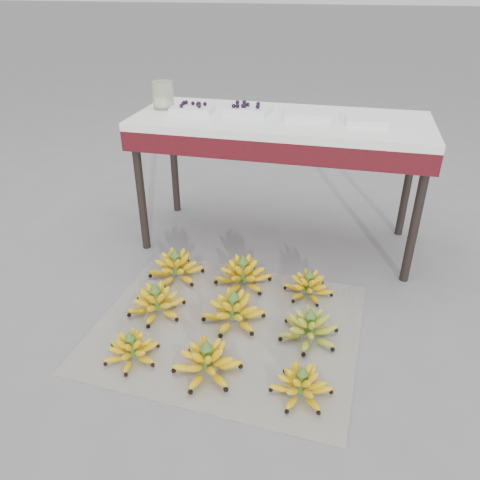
% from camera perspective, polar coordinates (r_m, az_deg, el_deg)
% --- Properties ---
extents(ground, '(60.00, 60.00, 0.00)m').
position_cam_1_polar(ground, '(2.30, -1.10, -11.06)').
color(ground, slate).
rests_on(ground, ground).
extents(newspaper_mat, '(1.31, 1.12, 0.01)m').
position_cam_1_polar(newspaper_mat, '(2.33, -1.52, -10.43)').
color(newspaper_mat, silver).
rests_on(newspaper_mat, ground).
extents(bunch_front_left, '(0.32, 0.32, 0.15)m').
position_cam_1_polar(bunch_front_left, '(2.18, -13.10, -12.81)').
color(bunch_front_left, '#FFDA00').
rests_on(bunch_front_left, newspaper_mat).
extents(bunch_front_center, '(0.33, 0.33, 0.18)m').
position_cam_1_polar(bunch_front_center, '(2.06, -4.04, -14.55)').
color(bunch_front_center, '#FFDA00').
rests_on(bunch_front_center, newspaper_mat).
extents(bunch_front_right, '(0.28, 0.28, 0.15)m').
position_cam_1_polar(bunch_front_right, '(1.99, 7.49, -17.11)').
color(bunch_front_right, '#FFDA00').
rests_on(bunch_front_right, newspaper_mat).
extents(bunch_mid_left, '(0.33, 0.33, 0.18)m').
position_cam_1_polar(bunch_mid_left, '(2.41, -10.16, -7.48)').
color(bunch_mid_left, '#FFDA00').
rests_on(bunch_mid_left, newspaper_mat).
extents(bunch_mid_center, '(0.34, 0.34, 0.19)m').
position_cam_1_polar(bunch_mid_center, '(2.31, -0.78, -8.61)').
color(bunch_mid_center, '#FFDA00').
rests_on(bunch_mid_center, newspaper_mat).
extents(bunch_mid_right, '(0.35, 0.35, 0.17)m').
position_cam_1_polar(bunch_mid_right, '(2.24, 8.44, -10.57)').
color(bunch_mid_right, olive).
rests_on(bunch_mid_right, newspaper_mat).
extents(bunch_back_left, '(0.32, 0.32, 0.18)m').
position_cam_1_polar(bunch_back_left, '(2.66, -7.79, -3.29)').
color(bunch_back_left, '#FFDA00').
rests_on(bunch_back_left, newspaper_mat).
extents(bunch_back_center, '(0.36, 0.36, 0.19)m').
position_cam_1_polar(bunch_back_center, '(2.57, 0.36, -4.19)').
color(bunch_back_center, '#FFDA00').
rests_on(bunch_back_center, newspaper_mat).
extents(bunch_back_right, '(0.32, 0.32, 0.16)m').
position_cam_1_polar(bunch_back_right, '(2.52, 8.34, -5.56)').
color(bunch_back_right, '#FFDA00').
rests_on(bunch_back_right, newspaper_mat).
extents(vendor_table, '(1.67, 0.67, 0.80)m').
position_cam_1_polar(vendor_table, '(2.76, 4.95, 12.88)').
color(vendor_table, black).
rests_on(vendor_table, ground).
extents(tray_far_left, '(0.24, 0.18, 0.06)m').
position_cam_1_polar(tray_far_left, '(2.83, -5.81, 15.58)').
color(tray_far_left, silver).
rests_on(tray_far_left, vendor_table).
extents(tray_left, '(0.27, 0.21, 0.06)m').
position_cam_1_polar(tray_left, '(2.80, 0.96, 15.58)').
color(tray_left, silver).
rests_on(tray_left, vendor_table).
extents(tray_right, '(0.27, 0.20, 0.04)m').
position_cam_1_polar(tray_right, '(2.72, 8.34, 14.83)').
color(tray_right, silver).
rests_on(tray_right, vendor_table).
extents(tray_far_right, '(0.24, 0.18, 0.04)m').
position_cam_1_polar(tray_far_right, '(2.67, 15.16, 13.85)').
color(tray_far_right, silver).
rests_on(tray_far_right, vendor_table).
extents(glass_jar, '(0.15, 0.15, 0.16)m').
position_cam_1_polar(glass_jar, '(2.94, -9.34, 17.04)').
color(glass_jar, beige).
rests_on(glass_jar, vendor_table).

